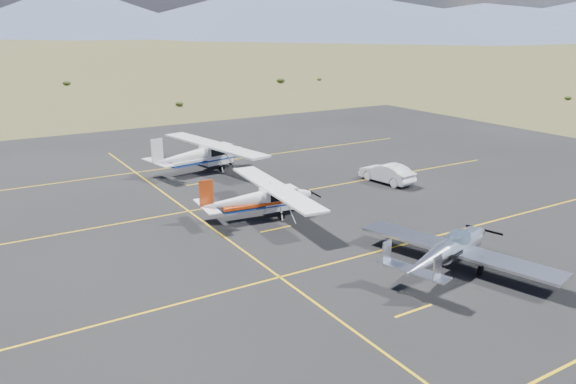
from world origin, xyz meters
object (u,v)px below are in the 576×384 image
object	(u,v)px
aircraft_plain	(201,154)
sedan	(387,173)
aircraft_cessna	(259,198)
aircraft_low_wing	(450,250)

from	to	relation	value
aircraft_plain	sedan	xyz separation A→B (m)	(10.19, -10.05, -0.65)
aircraft_cessna	aircraft_plain	xyz separation A→B (m)	(1.34, 11.93, 0.18)
aircraft_low_wing	aircraft_plain	xyz separation A→B (m)	(-2.60, 23.15, 0.33)
aircraft_low_wing	aircraft_plain	world-z (taller)	aircraft_plain
aircraft_plain	sedan	size ratio (longest dim) A/B	2.85
aircraft_low_wing	sedan	bearing A→B (deg)	44.40
aircraft_plain	sedan	distance (m)	14.33
aircraft_low_wing	sedan	xyz separation A→B (m)	(7.59, 13.10, -0.32)
aircraft_low_wing	sedan	distance (m)	15.14
aircraft_low_wing	sedan	size ratio (longest dim) A/B	2.32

